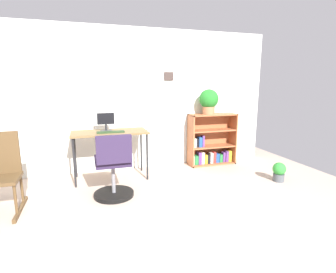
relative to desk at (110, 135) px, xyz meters
name	(u,v)px	position (x,y,z in m)	size (l,w,h in m)	color
ground_plane	(160,232)	(0.31, -1.70, -0.69)	(6.24, 6.24, 0.00)	tan
wall_back	(125,101)	(0.31, 0.45, 0.50)	(5.20, 0.12, 2.36)	silver
desk	(110,135)	(0.00, 0.00, 0.00)	(1.13, 0.53, 0.75)	brown
monitor	(106,122)	(-0.05, 0.04, 0.20)	(0.25, 0.18, 0.28)	#262628
keyboard	(111,132)	(0.01, -0.11, 0.07)	(0.40, 0.12, 0.02)	#1F351B
office_chair	(113,170)	(-0.04, -0.75, -0.31)	(0.52, 0.55, 0.86)	black
rocking_chair	(0,172)	(-1.31, -0.70, -0.22)	(0.42, 0.64, 0.92)	#503A21
bookshelf_low	(210,142)	(1.83, 0.25, -0.28)	(0.87, 0.30, 0.93)	#9D5733
potted_plant_on_shelf	(209,100)	(1.75, 0.20, 0.48)	(0.34, 0.34, 0.44)	#9E6642
potted_plant_floor	(279,171)	(2.42, -0.90, -0.53)	(0.19, 0.19, 0.29)	#474C51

